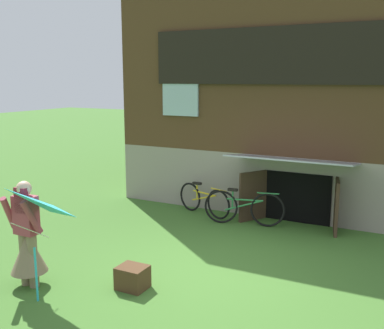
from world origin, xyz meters
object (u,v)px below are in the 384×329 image
(bicycle_green, at_px, (244,208))
(bicycle_yellow, at_px, (204,200))
(person, at_px, (27,243))
(kite, at_px, (6,219))
(wooden_crate, at_px, (133,277))

(bicycle_green, distance_m, bicycle_yellow, 1.07)
(person, relative_size, bicycle_green, 0.96)
(kite, distance_m, bicycle_yellow, 4.96)
(bicycle_yellow, bearing_deg, wooden_crate, -60.78)
(person, xyz_separation_m, kite, (0.27, -0.56, 0.56))
(person, distance_m, bicycle_green, 4.42)
(bicycle_green, bearing_deg, bicycle_yellow, 152.70)
(kite, distance_m, bicycle_green, 4.91)
(person, relative_size, kite, 1.07)
(person, xyz_separation_m, bicycle_green, (1.77, 4.04, -0.29))
(bicycle_yellow, distance_m, wooden_crate, 3.76)
(kite, bearing_deg, person, 115.54)
(kite, bearing_deg, bicycle_yellow, 84.57)
(bicycle_green, xyz_separation_m, bicycle_yellow, (-1.04, 0.27, -0.03))
(person, height_order, kite, person)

